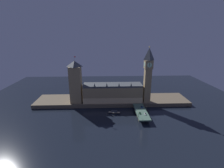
{
  "coord_description": "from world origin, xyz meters",
  "views": [
    {
      "loc": [
        -8.72,
        -185.04,
        94.5
      ],
      "look_at": [
        -1.02,
        20.0,
        33.47
      ],
      "focal_mm": 26.0,
      "sensor_mm": 36.0,
      "label": 1
    }
  ],
  "objects_px": {
    "victoria_tower": "(76,82)",
    "car_southbound_lead": "(145,114)",
    "pedestrian_near_rail": "(138,115)",
    "boat_upstream": "(114,112)",
    "street_lamp_near": "(138,114)",
    "clock_tower": "(148,74)",
    "car_northbound_trail": "(140,113)",
    "car_southbound_trail": "(142,107)",
    "street_lamp_mid": "(146,108)",
    "pedestrian_mid_walk": "(146,109)",
    "street_lamp_far": "(134,103)"
  },
  "relations": [
    {
      "from": "victoria_tower",
      "to": "car_southbound_lead",
      "type": "relative_size",
      "value": 13.96
    },
    {
      "from": "pedestrian_near_rail",
      "to": "boat_upstream",
      "type": "relative_size",
      "value": 0.11
    },
    {
      "from": "victoria_tower",
      "to": "car_southbound_lead",
      "type": "distance_m",
      "value": 101.33
    },
    {
      "from": "boat_upstream",
      "to": "street_lamp_near",
      "type": "bearing_deg",
      "value": -38.08
    },
    {
      "from": "clock_tower",
      "to": "car_southbound_lead",
      "type": "distance_m",
      "value": 56.94
    },
    {
      "from": "car_northbound_trail",
      "to": "victoria_tower",
      "type": "bearing_deg",
      "value": 153.35
    },
    {
      "from": "clock_tower",
      "to": "car_northbound_trail",
      "type": "distance_m",
      "value": 56.77
    },
    {
      "from": "car_southbound_trail",
      "to": "pedestrian_near_rail",
      "type": "bearing_deg",
      "value": -112.11
    },
    {
      "from": "car_northbound_trail",
      "to": "street_lamp_mid",
      "type": "distance_m",
      "value": 11.94
    },
    {
      "from": "car_southbound_trail",
      "to": "street_lamp_mid",
      "type": "xyz_separation_m",
      "value": [
        3.39,
        -11.05,
        3.34
      ]
    },
    {
      "from": "victoria_tower",
      "to": "street_lamp_mid",
      "type": "distance_m",
      "value": 100.03
    },
    {
      "from": "clock_tower",
      "to": "pedestrian_near_rail",
      "type": "distance_m",
      "value": 60.47
    },
    {
      "from": "pedestrian_mid_walk",
      "to": "boat_upstream",
      "type": "relative_size",
      "value": 0.11
    },
    {
      "from": "car_southbound_lead",
      "to": "boat_upstream",
      "type": "distance_m",
      "value": 39.16
    },
    {
      "from": "car_northbound_trail",
      "to": "street_lamp_far",
      "type": "relative_size",
      "value": 0.61
    },
    {
      "from": "car_southbound_lead",
      "to": "boat_upstream",
      "type": "relative_size",
      "value": 0.28
    },
    {
      "from": "victoria_tower",
      "to": "car_northbound_trail",
      "type": "relative_size",
      "value": 15.63
    },
    {
      "from": "victoria_tower",
      "to": "pedestrian_mid_walk",
      "type": "distance_m",
      "value": 99.78
    },
    {
      "from": "clock_tower",
      "to": "street_lamp_far",
      "type": "distance_m",
      "value": 43.97
    },
    {
      "from": "car_northbound_trail",
      "to": "street_lamp_mid",
      "type": "relative_size",
      "value": 0.65
    },
    {
      "from": "car_southbound_trail",
      "to": "street_lamp_mid",
      "type": "height_order",
      "value": "street_lamp_mid"
    },
    {
      "from": "clock_tower",
      "to": "car_southbound_trail",
      "type": "distance_m",
      "value": 45.26
    },
    {
      "from": "car_southbound_lead",
      "to": "car_southbound_trail",
      "type": "height_order",
      "value": "car_southbound_lead"
    },
    {
      "from": "victoria_tower",
      "to": "street_lamp_far",
      "type": "distance_m",
      "value": 83.96
    },
    {
      "from": "car_northbound_trail",
      "to": "pedestrian_near_rail",
      "type": "height_order",
      "value": "pedestrian_near_rail"
    },
    {
      "from": "car_northbound_trail",
      "to": "boat_upstream",
      "type": "distance_m",
      "value": 32.81
    },
    {
      "from": "victoria_tower",
      "to": "car_northbound_trail",
      "type": "xyz_separation_m",
      "value": [
        81.37,
        -40.84,
        -27.83
      ]
    },
    {
      "from": "car_northbound_trail",
      "to": "boat_upstream",
      "type": "bearing_deg",
      "value": 157.04
    },
    {
      "from": "car_southbound_lead",
      "to": "street_lamp_mid",
      "type": "bearing_deg",
      "value": 69.28
    },
    {
      "from": "victoria_tower",
      "to": "street_lamp_far",
      "type": "height_order",
      "value": "victoria_tower"
    },
    {
      "from": "street_lamp_near",
      "to": "street_lamp_mid",
      "type": "height_order",
      "value": "street_lamp_near"
    },
    {
      "from": "car_southbound_lead",
      "to": "victoria_tower",
      "type": "bearing_deg",
      "value": 153.7
    },
    {
      "from": "street_lamp_near",
      "to": "boat_upstream",
      "type": "distance_m",
      "value": 34.67
    },
    {
      "from": "pedestrian_near_rail",
      "to": "pedestrian_mid_walk",
      "type": "height_order",
      "value": "pedestrian_near_rail"
    },
    {
      "from": "car_southbound_lead",
      "to": "street_lamp_near",
      "type": "bearing_deg",
      "value": -148.43
    },
    {
      "from": "pedestrian_near_rail",
      "to": "boat_upstream",
      "type": "xyz_separation_m",
      "value": [
        -26.86,
        17.04,
        -5.36
      ]
    },
    {
      "from": "street_lamp_mid",
      "to": "clock_tower",
      "type": "bearing_deg",
      "value": 76.75
    },
    {
      "from": "pedestrian_near_rail",
      "to": "clock_tower",
      "type": "bearing_deg",
      "value": 64.91
    },
    {
      "from": "car_southbound_trail",
      "to": "street_lamp_near",
      "type": "height_order",
      "value": "street_lamp_near"
    },
    {
      "from": "victoria_tower",
      "to": "car_northbound_trail",
      "type": "height_order",
      "value": "victoria_tower"
    },
    {
      "from": "pedestrian_near_rail",
      "to": "car_southbound_trail",
      "type": "bearing_deg",
      "value": 67.89
    },
    {
      "from": "car_southbound_lead",
      "to": "car_southbound_trail",
      "type": "distance_m",
      "value": 20.01
    },
    {
      "from": "street_lamp_near",
      "to": "clock_tower",
      "type": "bearing_deg",
      "value": 66.3
    },
    {
      "from": "car_southbound_trail",
      "to": "pedestrian_near_rail",
      "type": "height_order",
      "value": "pedestrian_near_rail"
    },
    {
      "from": "clock_tower",
      "to": "boat_upstream",
      "type": "distance_m",
      "value": 68.85
    },
    {
      "from": "pedestrian_near_rail",
      "to": "boat_upstream",
      "type": "distance_m",
      "value": 32.26
    },
    {
      "from": "street_lamp_mid",
      "to": "pedestrian_mid_walk",
      "type": "bearing_deg",
      "value": 101.3
    },
    {
      "from": "pedestrian_mid_walk",
      "to": "boat_upstream",
      "type": "bearing_deg",
      "value": 174.1
    },
    {
      "from": "clock_tower",
      "to": "street_lamp_near",
      "type": "height_order",
      "value": "clock_tower"
    },
    {
      "from": "street_lamp_mid",
      "to": "street_lamp_far",
      "type": "distance_m",
      "value": 19.48
    }
  ]
}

